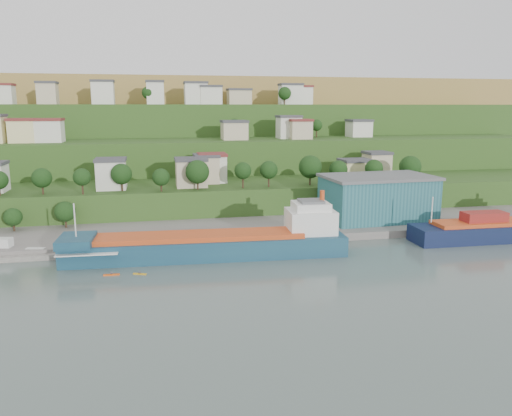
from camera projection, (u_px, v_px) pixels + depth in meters
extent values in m
plane|color=#475753|center=(220.00, 268.00, 107.78)|extent=(500.00, 500.00, 0.00)
cube|color=slate|center=(278.00, 232.00, 138.63)|extent=(220.00, 26.00, 4.00)
cube|color=#284719|center=(197.00, 214.00, 161.50)|extent=(260.00, 32.00, 20.00)
cube|color=#284719|center=(190.00, 198.00, 190.28)|extent=(280.00, 32.00, 44.00)
cube|color=#284719|center=(185.00, 186.00, 219.05)|extent=(300.00, 32.00, 70.00)
cube|color=olive|center=(176.00, 166.00, 290.04)|extent=(360.00, 120.00, 96.00)
cube|color=silver|center=(111.00, 175.00, 148.54)|extent=(8.40, 8.73, 8.31)
cube|color=#3F3F44|center=(111.00, 160.00, 147.62)|extent=(9.00, 9.33, 0.90)
cube|color=#C4B394|center=(191.00, 174.00, 152.92)|extent=(9.21, 8.38, 7.98)
cube|color=#3F3F44|center=(191.00, 159.00, 152.03)|extent=(9.81, 8.98, 0.90)
cube|color=#C4B394|center=(207.00, 170.00, 160.72)|extent=(7.42, 8.83, 8.32)
cube|color=#3F3F44|center=(206.00, 156.00, 159.79)|extent=(8.02, 9.43, 0.90)
cube|color=silver|center=(212.00, 169.00, 161.98)|extent=(8.63, 8.75, 8.52)
cube|color=maroon|center=(212.00, 155.00, 161.04)|extent=(9.23, 9.35, 0.90)
cube|color=beige|center=(355.00, 171.00, 167.47)|extent=(9.58, 8.82, 6.08)
cube|color=#3F3F44|center=(356.00, 160.00, 166.77)|extent=(10.18, 9.42, 0.90)
cube|color=#C4B394|center=(377.00, 165.00, 175.67)|extent=(7.81, 8.42, 7.84)
cube|color=#3F3F44|center=(377.00, 153.00, 174.80)|extent=(8.41, 9.02, 0.90)
cube|color=beige|center=(23.00, 132.00, 170.43)|extent=(8.39, 7.12, 7.41)
cube|color=maroon|center=(22.00, 119.00, 169.60)|extent=(8.99, 7.72, 0.90)
cube|color=silver|center=(49.00, 132.00, 173.05)|extent=(9.44, 8.59, 7.34)
cube|color=maroon|center=(48.00, 119.00, 172.22)|extent=(10.04, 9.19, 0.90)
cube|color=#C4B394|center=(234.00, 131.00, 185.80)|extent=(9.17, 8.40, 6.32)
cube|color=#3F3F44|center=(234.00, 121.00, 185.07)|extent=(9.77, 9.00, 0.90)
cube|color=silver|center=(289.00, 128.00, 193.14)|extent=(8.45, 7.91, 7.99)
cube|color=#3F3F44|center=(289.00, 116.00, 192.25)|extent=(9.05, 8.51, 0.90)
cube|color=#C4B394|center=(300.00, 130.00, 189.93)|extent=(8.02, 7.21, 6.67)
cube|color=maroon|center=(300.00, 120.00, 189.17)|extent=(8.62, 7.81, 0.90)
cube|color=silver|center=(359.00, 129.00, 203.63)|extent=(8.48, 8.62, 6.16)
cube|color=#3F3F44|center=(359.00, 120.00, 202.92)|extent=(9.08, 9.22, 0.90)
cube|color=silver|center=(3.00, 95.00, 194.78)|extent=(8.31, 7.11, 7.17)
cube|color=maroon|center=(1.00, 84.00, 193.98)|extent=(8.91, 7.71, 0.90)
cube|color=#C4B394|center=(48.00, 94.00, 197.68)|extent=(7.30, 7.49, 8.05)
cube|color=#3F3F44|center=(47.00, 82.00, 196.78)|extent=(7.90, 8.09, 0.90)
cube|color=silver|center=(103.00, 93.00, 201.99)|extent=(8.58, 7.71, 8.82)
cube|color=#3F3F44|center=(102.00, 81.00, 201.02)|extent=(9.18, 8.31, 0.90)
cube|color=silver|center=(155.00, 94.00, 206.81)|extent=(7.00, 7.88, 8.88)
cube|color=#3F3F44|center=(155.00, 81.00, 205.83)|extent=(7.60, 8.48, 0.90)
cube|color=silver|center=(196.00, 94.00, 210.99)|extent=(9.35, 8.82, 8.58)
cube|color=#3F3F44|center=(196.00, 83.00, 210.04)|extent=(9.95, 9.42, 0.90)
cube|color=silver|center=(210.00, 96.00, 211.89)|extent=(9.04, 8.67, 7.12)
cube|color=#3F3F44|center=(210.00, 86.00, 211.08)|extent=(9.64, 9.27, 0.90)
cube|color=#C4B394|center=(239.00, 98.00, 221.09)|extent=(9.93, 8.29, 6.11)
cube|color=#3F3F44|center=(239.00, 89.00, 220.39)|extent=(10.53, 8.89, 0.90)
cube|color=silver|center=(291.00, 95.00, 219.52)|extent=(9.57, 7.05, 8.22)
cube|color=#3F3F44|center=(291.00, 84.00, 218.61)|extent=(10.17, 7.65, 0.90)
cube|color=silver|center=(300.00, 96.00, 222.36)|extent=(9.98, 8.12, 7.47)
cube|color=maroon|center=(300.00, 86.00, 221.52)|extent=(10.58, 8.72, 0.90)
cylinder|color=#382619|center=(0.00, 190.00, 137.74)|extent=(0.50, 0.50, 2.91)
cylinder|color=#382619|center=(43.00, 189.00, 139.56)|extent=(0.50, 0.50, 3.16)
sphere|color=black|center=(42.00, 178.00, 138.94)|extent=(5.50, 5.50, 5.50)
cylinder|color=#382619|center=(83.00, 188.00, 139.56)|extent=(0.50, 0.50, 3.56)
sphere|color=black|center=(82.00, 177.00, 138.93)|extent=(4.87, 4.87, 4.87)
cylinder|color=#382619|center=(122.00, 185.00, 144.92)|extent=(0.50, 0.50, 3.37)
sphere|color=black|center=(121.00, 174.00, 144.25)|extent=(6.06, 6.06, 6.06)
cylinder|color=#382619|center=(161.00, 187.00, 144.26)|extent=(0.50, 0.50, 2.84)
sphere|color=black|center=(161.00, 177.00, 143.70)|extent=(5.03, 5.03, 5.03)
cylinder|color=#382619|center=(198.00, 184.00, 147.54)|extent=(0.50, 0.50, 3.37)
sphere|color=black|center=(197.00, 172.00, 146.82)|extent=(7.01, 7.01, 7.01)
cylinder|color=#382619|center=(243.00, 182.00, 150.36)|extent=(0.50, 0.50, 3.87)
sphere|color=black|center=(243.00, 171.00, 149.69)|extent=(5.15, 5.15, 5.15)
cylinder|color=#382619|center=(269.00, 181.00, 152.47)|extent=(0.50, 0.50, 3.74)
sphere|color=black|center=(269.00, 170.00, 151.79)|extent=(5.50, 5.50, 5.50)
cylinder|color=#382619|center=(310.00, 179.00, 156.00)|extent=(0.50, 0.50, 3.79)
sphere|color=black|center=(310.00, 167.00, 155.23)|extent=(7.18, 7.18, 7.18)
cylinder|color=#382619|center=(338.00, 180.00, 156.87)|extent=(0.50, 0.50, 3.19)
sphere|color=black|center=(338.00, 170.00, 156.24)|extent=(5.79, 5.79, 5.79)
cylinder|color=#382619|center=(373.00, 179.00, 157.59)|extent=(0.50, 0.50, 3.50)
sphere|color=black|center=(374.00, 168.00, 156.92)|extent=(5.69, 5.69, 5.69)
cylinder|color=#382619|center=(409.00, 178.00, 161.44)|extent=(0.50, 0.50, 3.24)
sphere|color=black|center=(410.00, 167.00, 160.73)|extent=(7.02, 7.02, 7.02)
cylinder|color=#382619|center=(316.00, 133.00, 200.79)|extent=(0.50, 0.50, 3.55)
sphere|color=black|center=(317.00, 125.00, 200.18)|extent=(4.57, 4.57, 4.57)
cylinder|color=#382619|center=(148.00, 100.00, 205.01)|extent=(0.50, 0.50, 3.34)
sphere|color=black|center=(148.00, 93.00, 204.39)|extent=(5.10, 5.10, 5.10)
cylinder|color=#382619|center=(285.00, 101.00, 214.96)|extent=(0.50, 0.50, 3.22)
sphere|color=black|center=(285.00, 93.00, 214.33)|extent=(5.55, 5.55, 5.55)
cylinder|color=#382619|center=(235.00, 133.00, 196.34)|extent=(0.50, 0.50, 3.71)
sphere|color=black|center=(235.00, 125.00, 195.70)|extent=(4.94, 4.94, 4.94)
cube|color=#15344F|center=(207.00, 251.00, 115.18)|extent=(64.85, 13.71, 6.44)
cube|color=#C4451A|center=(199.00, 236.00, 114.06)|extent=(48.22, 10.95, 1.10)
cube|color=#15344F|center=(76.00, 241.00, 108.66)|extent=(7.91, 10.51, 1.84)
cube|color=silver|center=(311.00, 221.00, 118.94)|extent=(11.54, 9.80, 5.52)
cube|color=silver|center=(311.00, 206.00, 118.20)|extent=(8.68, 7.81, 1.84)
cube|color=#595B5E|center=(311.00, 201.00, 117.96)|extent=(5.82, 5.82, 0.55)
cylinder|color=#C4451A|center=(322.00, 196.00, 118.29)|extent=(1.16, 1.16, 2.76)
cylinder|color=silver|center=(75.00, 220.00, 107.74)|extent=(0.35, 0.35, 7.36)
cube|color=silver|center=(90.00, 249.00, 109.62)|extent=(13.44, 11.10, 0.23)
cube|color=#C4451A|center=(509.00, 221.00, 130.09)|extent=(41.24, 8.72, 0.93)
cylinder|color=silver|center=(432.00, 210.00, 124.80)|extent=(0.31, 0.31, 6.53)
cube|color=maroon|center=(484.00, 216.00, 128.26)|extent=(11.31, 4.96, 2.43)
cube|color=#1E535C|center=(377.00, 199.00, 144.21)|extent=(30.83, 19.42, 12.00)
cube|color=#595B5E|center=(379.00, 177.00, 142.93)|extent=(31.88, 20.47, 0.80)
cube|color=silver|center=(36.00, 250.00, 115.44)|extent=(4.50, 2.40, 0.85)
cube|color=#E75514|center=(112.00, 275.00, 102.95)|extent=(3.27, 0.61, 0.24)
sphere|color=#3F3F44|center=(111.00, 273.00, 102.87)|extent=(0.57, 0.57, 0.57)
cube|color=gold|center=(140.00, 274.00, 103.53)|extent=(2.82, 1.50, 0.21)
sphere|color=#3F3F44|center=(140.00, 272.00, 103.46)|extent=(0.50, 0.50, 0.50)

